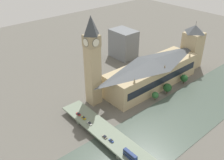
{
  "coord_description": "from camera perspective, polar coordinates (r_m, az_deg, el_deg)",
  "views": [
    {
      "loc": [
        -118.59,
        161.87,
        129.1
      ],
      "look_at": [
        23.45,
        39.23,
        20.94
      ],
      "focal_mm": 40.0,
      "sensor_mm": 36.0,
      "label": 1
    }
  ],
  "objects": [
    {
      "name": "ground_plane",
      "position": [
        238.6,
        10.89,
        -3.41
      ],
      "size": [
        600.0,
        600.0,
        0.0
      ],
      "primitive_type": "plane",
      "color": "#605E56"
    },
    {
      "name": "river_water",
      "position": [
        224.45,
        17.15,
        -6.67
      ],
      "size": [
        51.4,
        360.0,
        0.3
      ],
      "primitive_type": "cube",
      "color": "#47564C",
      "rests_on": "ground_plane"
    },
    {
      "name": "parliament_hall",
      "position": [
        246.3,
        9.21,
        1.74
      ],
      "size": [
        30.16,
        104.1,
        28.66
      ],
      "color": "tan",
      "rests_on": "ground_plane"
    },
    {
      "name": "clock_tower",
      "position": [
        204.92,
        -4.51,
        4.69
      ],
      "size": [
        11.64,
        11.64,
        78.38
      ],
      "color": "tan",
      "rests_on": "ground_plane"
    },
    {
      "name": "victoria_tower",
      "position": [
        291.41,
        17.87,
        7.34
      ],
      "size": [
        18.26,
        18.26,
        52.01
      ],
      "color": "tan",
      "rests_on": "ground_plane"
    },
    {
      "name": "road_bridge",
      "position": [
        175.01,
        3.06,
        -15.49
      ],
      "size": [
        134.81,
        16.86,
        5.6
      ],
      "color": "#5D6A59",
      "rests_on": "ground_plane"
    },
    {
      "name": "double_decker_bus_lead",
      "position": [
        166.2,
        4.17,
        -16.75
      ],
      "size": [
        11.04,
        2.54,
        4.99
      ],
      "color": "navy",
      "rests_on": "road_bridge"
    },
    {
      "name": "car_northbound_lead",
      "position": [
        192.46,
        -5.15,
        -9.84
      ],
      "size": [
        4.62,
        1.82,
        1.44
      ],
      "color": "silver",
      "rests_on": "road_bridge"
    },
    {
      "name": "car_northbound_mid",
      "position": [
        202.44,
        -7.7,
        -7.7
      ],
      "size": [
        4.45,
        1.89,
        1.44
      ],
      "color": "maroon",
      "rests_on": "road_bridge"
    },
    {
      "name": "car_southbound_lead",
      "position": [
        198.04,
        -6.49,
        -8.59
      ],
      "size": [
        4.11,
        1.78,
        1.5
      ],
      "color": "gold",
      "rests_on": "road_bridge"
    },
    {
      "name": "car_southbound_mid",
      "position": [
        178.01,
        -0.18,
        -13.69
      ],
      "size": [
        3.86,
        1.84,
        1.28
      ],
      "color": "navy",
      "rests_on": "road_bridge"
    },
    {
      "name": "car_southbound_extra",
      "position": [
        180.77,
        -1.67,
        -12.84
      ],
      "size": [
        4.04,
        1.84,
        1.46
      ],
      "color": "slate",
      "rests_on": "road_bridge"
    },
    {
      "name": "city_block_west",
      "position": [
        303.81,
        2.62,
        8.27
      ],
      "size": [
        30.62,
        22.55,
        33.95
      ],
      "color": "slate",
      "rests_on": "ground_plane"
    },
    {
      "name": "city_block_center",
      "position": [
        310.94,
        3.78,
        7.67
      ],
      "size": [
        19.03,
        14.47,
        22.98
      ],
      "color": "#A39E93",
      "rests_on": "ground_plane"
    },
    {
      "name": "tree_embankment_near",
      "position": [
        259.15,
        16.16,
        0.39
      ],
      "size": [
        7.44,
        7.44,
        10.06
      ],
      "color": "brown",
      "rests_on": "ground_plane"
    },
    {
      "name": "tree_embankment_mid",
      "position": [
        238.97,
        12.54,
        -1.72
      ],
      "size": [
        8.02,
        8.02,
        10.49
      ],
      "color": "brown",
      "rests_on": "ground_plane"
    },
    {
      "name": "tree_embankment_far",
      "position": [
        228.06,
        9.85,
        -3.43
      ],
      "size": [
        6.13,
        6.13,
        8.36
      ],
      "color": "brown",
      "rests_on": "ground_plane"
    }
  ]
}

